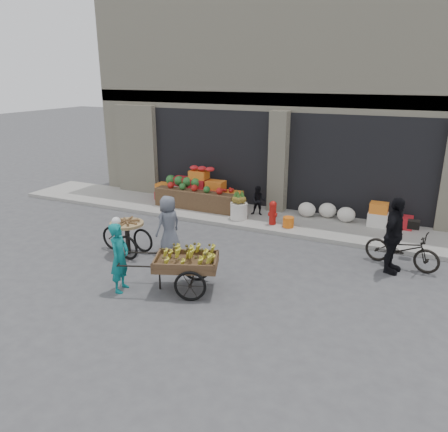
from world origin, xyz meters
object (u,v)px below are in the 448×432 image
at_px(seated_person, 258,201).
at_px(cyclist, 394,235).
at_px(pineapple_bin, 239,211).
at_px(tricycle_cart, 127,233).
at_px(fire_hydrant, 273,212).
at_px(orange_bucket, 288,222).
at_px(vendor_woman, 120,257).
at_px(vendor_grey, 169,224).
at_px(banana_cart, 184,261).
at_px(bicycle, 402,249).

height_order(seated_person, cyclist, cyclist).
bearing_deg(pineapple_bin, seated_person, 56.31).
bearing_deg(tricycle_cart, fire_hydrant, 56.92).
distance_m(tricycle_cart, cyclist, 6.36).
height_order(fire_hydrant, orange_bucket, fire_hydrant).
xyz_separation_m(vendor_woman, vendor_grey, (-0.21, 2.25, -0.01)).
height_order(banana_cart, vendor_grey, vendor_grey).
distance_m(pineapple_bin, vendor_woman, 5.13).
bearing_deg(fire_hydrant, seated_person, 137.12).
bearing_deg(seated_person, pineapple_bin, -133.69).
distance_m(pineapple_bin, seated_person, 0.75).
relative_size(tricycle_cart, vendor_grey, 0.98).
bearing_deg(vendor_grey, tricycle_cart, -38.37).
height_order(fire_hydrant, vendor_grey, vendor_grey).
height_order(vendor_woman, vendor_grey, vendor_woman).
distance_m(tricycle_cart, bicycle, 6.66).
bearing_deg(fire_hydrant, cyclist, -26.30).
bearing_deg(vendor_woman, seated_person, -20.95).
xyz_separation_m(orange_bucket, seated_person, (-1.20, 0.70, 0.31)).
bearing_deg(pineapple_bin, orange_bucket, -3.58).
bearing_deg(banana_cart, vendor_woman, -175.84).
distance_m(bicycle, cyclist, 0.63).
xyz_separation_m(pineapple_bin, tricycle_cart, (-1.60, -3.42, 0.20)).
relative_size(pineapple_bin, fire_hydrant, 0.73).
height_order(pineapple_bin, orange_bucket, pineapple_bin).
height_order(seated_person, vendor_woman, vendor_woman).
relative_size(seated_person, cyclist, 0.52).
xyz_separation_m(fire_hydrant, seated_person, (-0.70, 0.65, 0.08)).
relative_size(pineapple_bin, seated_person, 0.56).
distance_m(banana_cart, vendor_grey, 2.21).
xyz_separation_m(bicycle, cyclist, (-0.20, -0.40, 0.44)).
height_order(orange_bucket, bicycle, bicycle).
bearing_deg(orange_bucket, seated_person, 149.74).
relative_size(banana_cart, vendor_grey, 1.61).
bearing_deg(fire_hydrant, pineapple_bin, 177.40).
height_order(seated_person, vendor_grey, vendor_grey).
xyz_separation_m(tricycle_cart, cyclist, (6.13, 1.68, 0.33)).
bearing_deg(cyclist, pineapple_bin, 82.09).
height_order(pineapple_bin, fire_hydrant, fire_hydrant).
relative_size(fire_hydrant, banana_cart, 0.30).
distance_m(banana_cart, cyclist, 4.75).
bearing_deg(banana_cart, pineapple_bin, 77.85).
bearing_deg(cyclist, orange_bucket, 73.85).
xyz_separation_m(orange_bucket, vendor_woman, (-2.12, -4.99, 0.47)).
bearing_deg(pineapple_bin, vendor_woman, -95.84).
height_order(banana_cart, vendor_woman, vendor_woman).
height_order(fire_hydrant, vendor_woman, vendor_woman).
xyz_separation_m(seated_person, vendor_grey, (-1.13, -3.44, 0.15)).
height_order(vendor_grey, cyclist, cyclist).
xyz_separation_m(vendor_grey, cyclist, (5.27, 1.09, 0.16)).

